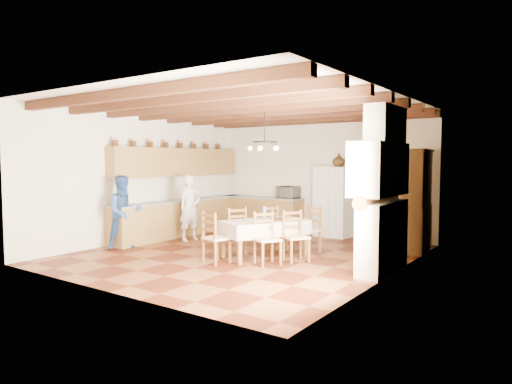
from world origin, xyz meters
TOP-DOWN VIEW (x-y plane):
  - floor at (0.00, 0.00)m, footprint 6.00×6.50m
  - ceiling at (0.00, 0.00)m, footprint 6.00×6.50m
  - wall_back at (0.00, 3.26)m, footprint 6.00×0.02m
  - wall_front at (0.00, -3.26)m, footprint 6.00×0.02m
  - wall_left at (-3.01, 0.00)m, footprint 0.02×6.50m
  - wall_right at (3.01, 0.00)m, footprint 0.02×6.50m
  - ceiling_beams at (0.00, 0.00)m, footprint 6.00×6.30m
  - lower_cabinets_left at (-2.70, 1.05)m, footprint 0.60×4.30m
  - lower_cabinets_back at (-1.55, 2.95)m, footprint 2.30×0.60m
  - countertop_left at (-2.70, 1.05)m, footprint 0.62×4.30m
  - countertop_back at (-1.55, 2.95)m, footprint 2.34×0.62m
  - backsplash_left at (-2.98, 1.05)m, footprint 0.03×4.30m
  - backsplash_back at (-1.55, 3.23)m, footprint 2.30×0.03m
  - upper_cabinets at (-2.83, 1.05)m, footprint 0.35×4.20m
  - fireplace at (2.72, 0.20)m, footprint 0.56×1.60m
  - wall_picture at (1.55, 3.23)m, footprint 0.34×0.03m
  - refrigerator at (0.55, 3.11)m, footprint 0.94×0.80m
  - hutch at (2.75, 2.34)m, footprint 0.59×1.21m
  - dining_table at (0.50, 0.02)m, footprint 1.46×1.86m
  - chandelier at (0.50, 0.02)m, footprint 0.47×0.47m
  - chair_left_near at (-0.20, -0.06)m, footprint 0.56×0.56m
  - chair_left_far at (0.13, 0.63)m, footprint 0.53×0.55m
  - chair_right_near at (0.90, -0.49)m, footprint 0.56×0.56m
  - chair_right_far at (1.21, 0.03)m, footprint 0.57×0.57m
  - chair_end_near at (0.05, -0.91)m, footprint 0.49×0.48m
  - chair_end_far at (0.96, 0.94)m, footprint 0.52×0.51m
  - person_man at (-1.99, 0.56)m, footprint 0.49×0.64m
  - person_woman_blue at (-2.44, -0.99)m, footprint 0.81×0.92m
  - person_woman_red at (2.26, 1.14)m, footprint 0.50×1.06m
  - microwave at (-0.73, 2.95)m, footprint 0.62×0.47m
  - fridge_vase at (0.63, 3.11)m, footprint 0.39×0.39m

SIDE VIEW (x-z plane):
  - floor at x=0.00m, z-range -0.02..0.00m
  - lower_cabinets_left at x=-2.70m, z-range 0.00..0.86m
  - lower_cabinets_back at x=-1.55m, z-range 0.00..0.86m
  - chair_left_near at x=-0.20m, z-range 0.00..0.96m
  - chair_left_far at x=0.13m, z-range 0.00..0.96m
  - chair_right_near at x=0.90m, z-range 0.00..0.96m
  - chair_right_far at x=1.21m, z-range 0.00..0.96m
  - chair_end_near at x=0.05m, z-range 0.00..0.96m
  - chair_end_far at x=0.96m, z-range 0.00..0.96m
  - dining_table at x=0.50m, z-range 0.28..1.01m
  - person_man at x=-1.99m, z-range 0.00..1.57m
  - person_woman_blue at x=-2.44m, z-range 0.00..1.58m
  - refrigerator at x=0.55m, z-range 0.00..1.74m
  - countertop_left at x=-2.70m, z-range 0.86..0.90m
  - countertop_back at x=-1.55m, z-range 0.86..0.90m
  - person_woman_red at x=2.26m, z-range 0.00..1.77m
  - microwave at x=-0.73m, z-range 0.90..1.21m
  - hutch at x=2.75m, z-range 0.00..2.13m
  - backsplash_left at x=-2.98m, z-range 0.90..1.50m
  - backsplash_back at x=-1.55m, z-range 0.90..1.50m
  - fireplace at x=2.72m, z-range 0.00..2.80m
  - wall_back at x=0.00m, z-range 0.00..3.00m
  - wall_front at x=0.00m, z-range 0.00..3.00m
  - wall_left at x=-3.01m, z-range 0.00..3.00m
  - wall_right at x=3.01m, z-range 0.00..3.00m
  - upper_cabinets at x=-2.83m, z-range 1.50..2.20m
  - wall_picture at x=1.55m, z-range 1.64..2.06m
  - fridge_vase at x=0.63m, z-range 1.74..2.07m
  - chandelier at x=0.50m, z-range 2.23..2.27m
  - ceiling_beams at x=0.00m, z-range 2.83..2.99m
  - ceiling at x=0.00m, z-range 3.00..3.02m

